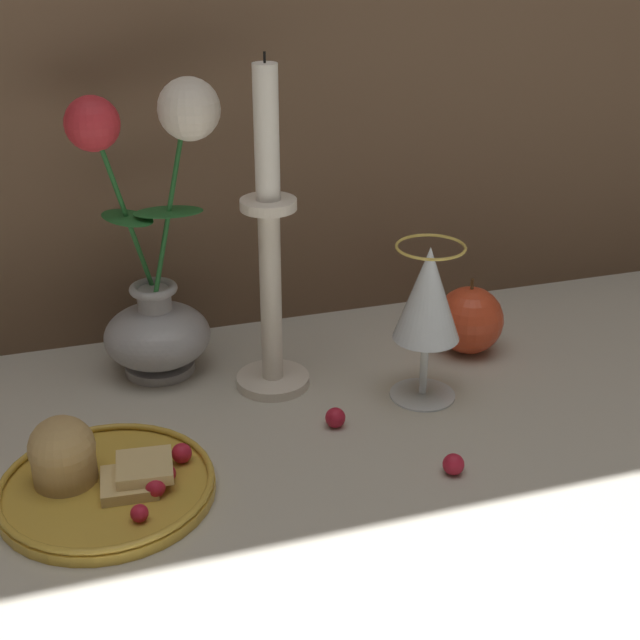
{
  "coord_description": "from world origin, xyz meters",
  "views": [
    {
      "loc": [
        -0.19,
        -0.73,
        0.47
      ],
      "look_at": [
        0.04,
        0.01,
        0.1
      ],
      "focal_mm": 50.0,
      "sensor_mm": 36.0,
      "label": 1
    }
  ],
  "objects_px": {
    "wine_glass": "(428,300)",
    "apple_beside_vase": "(469,320)",
    "candlestick": "(270,262)",
    "vase": "(155,276)",
    "plate_with_pastries": "(96,476)"
  },
  "relations": [
    {
      "from": "vase",
      "to": "apple_beside_vase",
      "type": "xyz_separation_m",
      "value": [
        0.34,
        -0.06,
        -0.07
      ]
    },
    {
      "from": "vase",
      "to": "apple_beside_vase",
      "type": "relative_size",
      "value": 3.57
    },
    {
      "from": "plate_with_pastries",
      "to": "wine_glass",
      "type": "xyz_separation_m",
      "value": [
        0.34,
        0.07,
        0.09
      ]
    },
    {
      "from": "plate_with_pastries",
      "to": "wine_glass",
      "type": "height_order",
      "value": "wine_glass"
    },
    {
      "from": "vase",
      "to": "apple_beside_vase",
      "type": "distance_m",
      "value": 0.35
    },
    {
      "from": "apple_beside_vase",
      "to": "candlestick",
      "type": "bearing_deg",
      "value": -177.62
    },
    {
      "from": "wine_glass",
      "to": "vase",
      "type": "bearing_deg",
      "value": 151.85
    },
    {
      "from": "candlestick",
      "to": "apple_beside_vase",
      "type": "xyz_separation_m",
      "value": [
        0.23,
        0.01,
        -0.1
      ]
    },
    {
      "from": "vase",
      "to": "candlestick",
      "type": "height_order",
      "value": "candlestick"
    },
    {
      "from": "candlestick",
      "to": "apple_beside_vase",
      "type": "relative_size",
      "value": 3.87
    },
    {
      "from": "vase",
      "to": "plate_with_pastries",
      "type": "xyz_separation_m",
      "value": [
        -0.09,
        -0.2,
        -0.09
      ]
    },
    {
      "from": "vase",
      "to": "wine_glass",
      "type": "bearing_deg",
      "value": -28.15
    },
    {
      "from": "wine_glass",
      "to": "apple_beside_vase",
      "type": "height_order",
      "value": "wine_glass"
    },
    {
      "from": "candlestick",
      "to": "apple_beside_vase",
      "type": "height_order",
      "value": "candlestick"
    },
    {
      "from": "candlestick",
      "to": "plate_with_pastries",
      "type": "bearing_deg",
      "value": -144.34
    }
  ]
}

